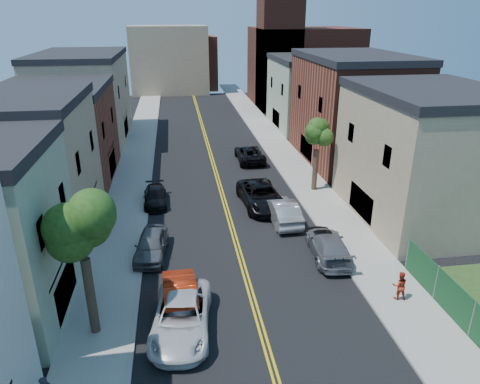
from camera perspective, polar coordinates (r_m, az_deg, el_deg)
name	(u,v)px	position (r m, az deg, el deg)	size (l,w,h in m)	color
sidewalk_left	(135,162)	(46.26, -13.46, 3.78)	(3.20, 100.00, 0.15)	gray
sidewalk_right	(286,155)	(47.46, 5.92, 4.76)	(3.20, 100.00, 0.15)	gray
curb_left	(152,161)	(46.13, -11.30, 3.92)	(0.30, 100.00, 0.15)	gray
curb_right	(270,156)	(47.07, 3.85, 4.68)	(0.30, 100.00, 0.15)	gray
bldg_left_tan_near	(17,174)	(32.16, -26.95, 2.09)	(9.00, 10.00, 9.00)	#998466
bldg_left_brick	(57,137)	(42.42, -22.59, 6.55)	(9.00, 12.00, 8.00)	brown
bldg_left_tan_far	(84,100)	(55.63, -19.54, 11.18)	(9.00, 16.00, 9.50)	#998466
bldg_right_tan	(425,159)	(34.32, 22.81, 3.95)	(9.00, 12.00, 9.00)	#998466
bldg_right_brick	(351,112)	(46.29, 14.24, 10.06)	(9.00, 14.00, 10.00)	brown
bldg_right_palegrn	(310,95)	(59.36, 9.07, 12.30)	(9.00, 12.00, 8.50)	gray
church	(298,59)	(73.95, 7.48, 16.66)	(16.20, 14.20, 22.60)	#4C2319
backdrop_left	(170,60)	(86.21, -9.11, 16.52)	(14.00, 8.00, 12.00)	#998466
backdrop_center	(190,63)	(90.36, -6.43, 16.27)	(10.00, 8.00, 10.00)	brown
tree_left_mid	(78,208)	(19.88, -20.28, -1.97)	(5.20, 5.20, 9.29)	#37261B
tree_right_far	(318,125)	(36.72, 10.11, 8.53)	(4.40, 4.40, 8.03)	#37261B
red_sedan	(181,301)	(23.03, -7.66, -13.78)	(1.70, 4.86, 1.60)	red
white_pickup	(182,317)	(21.99, -7.58, -15.73)	(2.69, 5.82, 1.62)	silver
grey_car_left	(151,245)	(28.30, -11.43, -6.69)	(1.85, 4.59, 1.56)	#4F5256
black_car_left	(155,197)	(35.73, -10.93, -0.59)	(1.78, 4.37, 1.27)	black
grey_car_right	(328,246)	(28.19, 11.39, -6.85)	(2.15, 5.29, 1.53)	slate
black_car_right	(323,239)	(29.15, 10.75, -5.99)	(1.57, 3.89, 1.33)	black
silver_car_right	(282,211)	(32.26, 5.52, -2.42)	(1.80, 5.17, 1.70)	#93969A
dark_car_right_far	(250,154)	(45.35, 1.26, 4.98)	(2.61, 5.66, 1.57)	black
black_suv_lane	(261,196)	(34.66, 2.75, -0.48)	(2.93, 6.35, 1.76)	black
pedestrian_right	(400,285)	(25.11, 19.98, -11.31)	(0.78, 0.61, 1.60)	#9E2818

